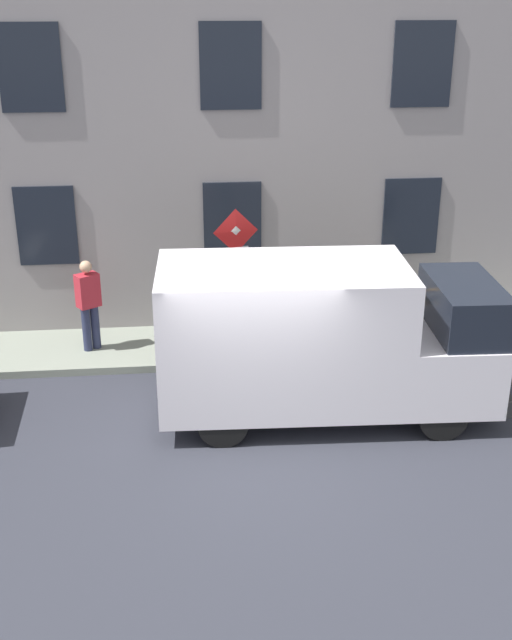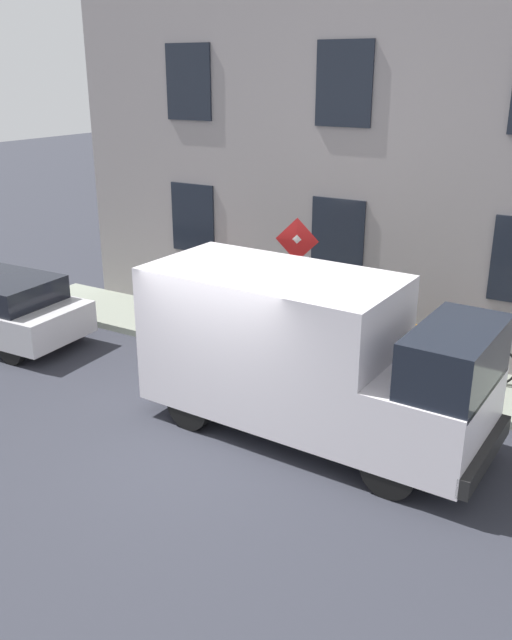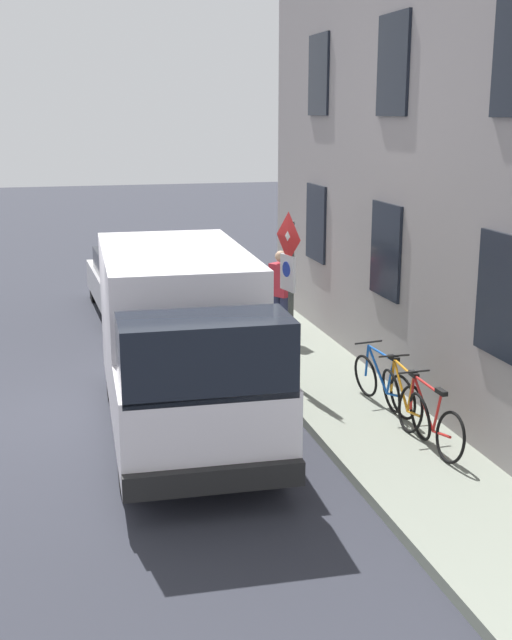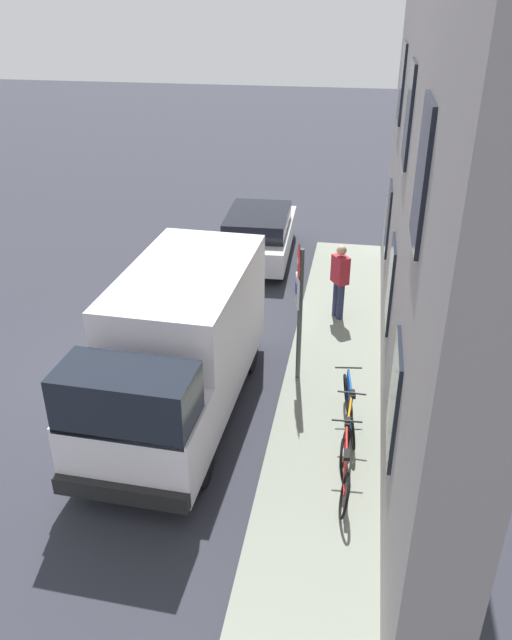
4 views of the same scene
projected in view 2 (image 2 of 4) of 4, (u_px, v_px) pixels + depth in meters
name	position (u px, v px, depth m)	size (l,w,h in m)	color
ground_plane	(211.00, 438.00, 10.39)	(80.00, 80.00, 0.00)	#2B2D36
sidewalk_slab	(314.00, 356.00, 13.21)	(1.82, 14.63, 0.14)	gray
building_facade	(348.00, 169.00, 13.02)	(0.75, 12.63, 7.05)	gray
sign_post_stacked	(297.00, 273.00, 12.03)	(0.19, 0.55, 2.65)	#474C47
delivery_van	(306.00, 353.00, 10.13)	(2.19, 5.40, 2.50)	white
bicycle_red	(466.00, 358.00, 11.98)	(0.46, 1.71, 0.89)	black
bicycle_orange	(425.00, 350.00, 12.35)	(0.46, 1.71, 0.89)	black
bicycle_blue	(386.00, 342.00, 12.71)	(0.47, 1.71, 0.89)	black
pedestrian	(198.00, 286.00, 14.12)	(0.44, 0.48, 1.72)	#262B47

